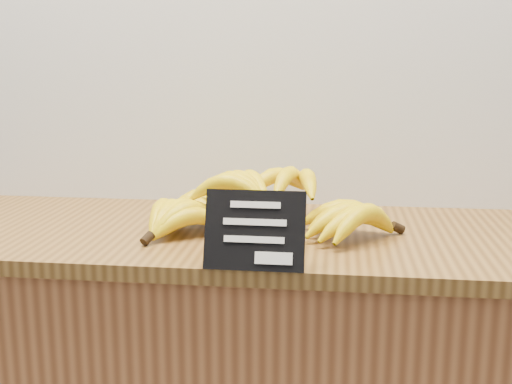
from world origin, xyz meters
name	(u,v)px	position (x,y,z in m)	size (l,w,h in m)	color
counter_top	(259,236)	(-0.12, 2.75, 0.92)	(1.49, 0.54, 0.03)	brown
chalkboard_sign	(255,230)	(-0.10, 2.50, 1.00)	(0.17, 0.01, 0.14)	black
banana_pile	(256,205)	(-0.13, 2.75, 0.98)	(0.58, 0.32, 0.12)	yellow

